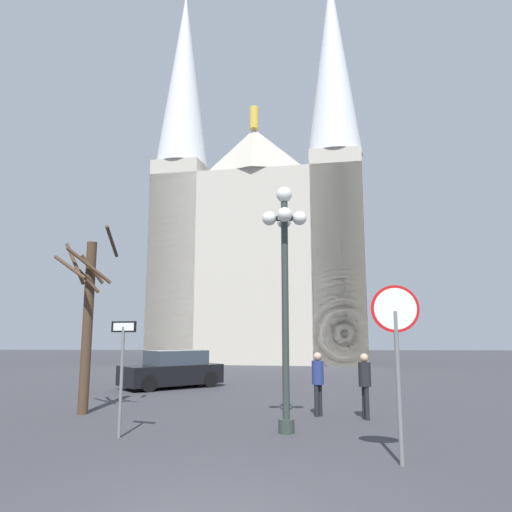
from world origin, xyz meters
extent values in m
cube|color=#BCB5A5|center=(0.07, 33.09, 7.22)|extent=(17.45, 12.58, 14.44)
pyramid|color=#BCB5A5|center=(-0.54, 28.98, 16.19)|extent=(5.87, 2.81, 3.50)
cylinder|color=gold|center=(-0.54, 28.98, 18.84)|extent=(0.70, 0.70, 1.80)
cube|color=#BCB5A5|center=(-6.51, 30.77, 7.80)|extent=(4.30, 4.30, 15.60)
cone|color=silver|center=(-6.51, 30.77, 23.41)|extent=(4.16, 4.16, 15.62)
cube|color=#BCB5A5|center=(5.68, 28.95, 7.80)|extent=(4.30, 4.30, 15.60)
cone|color=silver|center=(5.68, 28.95, 23.41)|extent=(4.16, 4.16, 15.62)
cylinder|color=slate|center=(2.93, 2.48, 1.28)|extent=(0.08, 0.08, 2.57)
cylinder|color=red|center=(2.93, 2.48, 2.61)|extent=(0.83, 0.16, 0.83)
cylinder|color=white|center=(2.93, 2.46, 2.61)|extent=(0.72, 0.11, 0.73)
cylinder|color=slate|center=(-2.48, 4.46, 1.16)|extent=(0.07, 0.07, 2.33)
cube|color=black|center=(-2.48, 4.46, 2.33)|extent=(0.62, 0.26, 0.24)
cube|color=white|center=(-2.48, 4.45, 2.33)|extent=(0.51, 0.20, 0.17)
cylinder|color=#2D3833|center=(1.08, 5.09, 2.65)|extent=(0.16, 0.16, 5.30)
cylinder|color=#2D3833|center=(1.08, 5.09, 0.15)|extent=(0.36, 0.36, 0.30)
sphere|color=white|center=(1.08, 5.09, 5.49)|extent=(0.38, 0.38, 0.38)
sphere|color=white|center=(1.44, 5.09, 4.90)|extent=(0.34, 0.34, 0.34)
cylinder|color=#2D3833|center=(1.26, 5.09, 4.90)|extent=(0.05, 0.36, 0.05)
sphere|color=white|center=(1.08, 5.45, 4.90)|extent=(0.34, 0.34, 0.34)
cylinder|color=#2D3833|center=(1.08, 5.27, 4.90)|extent=(0.36, 0.05, 0.05)
sphere|color=white|center=(0.72, 5.09, 4.90)|extent=(0.34, 0.34, 0.34)
cylinder|color=#2D3833|center=(0.90, 5.09, 4.90)|extent=(0.05, 0.36, 0.05)
sphere|color=white|center=(1.08, 4.73, 4.90)|extent=(0.34, 0.34, 0.34)
cylinder|color=#2D3833|center=(1.08, 4.91, 4.90)|extent=(0.36, 0.05, 0.05)
cylinder|color=#473323|center=(-4.45, 7.45, 2.40)|extent=(0.28, 0.28, 4.81)
cylinder|color=#473323|center=(-3.88, 7.48, 4.83)|extent=(0.16, 1.19, 0.74)
cylinder|color=#473323|center=(-4.81, 6.86, 3.99)|extent=(1.27, 0.82, 0.80)
cylinder|color=#473323|center=(-4.39, 7.17, 3.64)|extent=(0.65, 0.25, 0.68)
cylinder|color=#473323|center=(-4.30, 7.19, 3.98)|extent=(0.65, 0.42, 0.83)
cylinder|color=#473323|center=(-4.76, 7.06, 4.14)|extent=(0.91, 0.74, 1.27)
cylinder|color=#473323|center=(-4.29, 6.88, 4.04)|extent=(1.22, 0.44, 1.01)
cube|color=black|center=(-3.38, 13.94, 0.54)|extent=(4.21, 3.90, 0.77)
cube|color=#333D47|center=(-3.22, 14.06, 1.21)|extent=(2.73, 2.64, 0.58)
cylinder|color=black|center=(-3.93, 12.46, 0.32)|extent=(0.63, 0.58, 0.64)
cylinder|color=black|center=(-4.93, 13.68, 0.32)|extent=(0.63, 0.58, 0.64)
cylinder|color=black|center=(-1.82, 14.19, 0.32)|extent=(0.63, 0.58, 0.64)
cylinder|color=black|center=(-2.83, 15.41, 0.32)|extent=(0.63, 0.58, 0.64)
cylinder|color=black|center=(3.20, 6.77, 0.41)|extent=(0.12, 0.12, 0.82)
cylinder|color=black|center=(3.16, 6.93, 0.41)|extent=(0.12, 0.12, 0.82)
cylinder|color=black|center=(3.18, 6.85, 1.13)|extent=(0.32, 0.32, 0.62)
sphere|color=tan|center=(3.18, 6.85, 1.56)|extent=(0.22, 0.22, 0.22)
cylinder|color=black|center=(1.95, 7.24, 0.41)|extent=(0.12, 0.12, 0.83)
cylinder|color=black|center=(2.06, 7.36, 0.41)|extent=(0.12, 0.12, 0.83)
cylinder|color=navy|center=(2.00, 7.30, 1.14)|extent=(0.32, 0.32, 0.62)
sphere|color=tan|center=(2.00, 7.30, 1.56)|extent=(0.22, 0.22, 0.22)
camera|label=1|loc=(0.77, -5.99, 2.18)|focal=33.43mm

